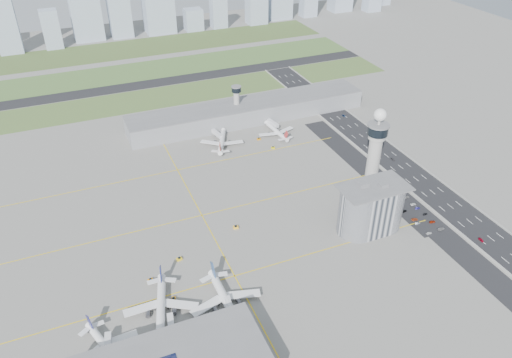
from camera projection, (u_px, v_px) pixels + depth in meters
name	position (u px, v px, depth m)	size (l,w,h in m)	color
ground	(278.00, 227.00, 311.52)	(1000.00, 1000.00, 0.00)	gray
grass_strip_0	(161.00, 97.00, 479.09)	(480.00, 50.00, 0.08)	#4B632E
grass_strip_1	(144.00, 71.00, 537.11)	(480.00, 60.00, 0.08)	#4B6E34
grass_strip_2	(130.00, 49.00, 599.00)	(480.00, 70.00, 0.08)	#445629
runway	(152.00, 84.00, 507.71)	(480.00, 22.00, 0.10)	black
highway	(427.00, 188.00, 348.68)	(28.00, 500.00, 0.10)	black
barrier_left	(410.00, 191.00, 343.85)	(0.60, 500.00, 1.20)	#9E9E99
barrier_right	(443.00, 183.00, 352.91)	(0.60, 500.00, 1.20)	#9E9E99
landside_road	(406.00, 203.00, 332.87)	(18.00, 260.00, 0.08)	black
parking_lot	(415.00, 214.00, 322.93)	(20.00, 44.00, 0.10)	black
taxiway_line_h_0	(235.00, 276.00, 275.37)	(260.00, 0.60, 0.01)	yellow
taxiway_line_h_1	(202.00, 215.00, 321.79)	(260.00, 0.60, 0.01)	yellow
taxiway_line_h_2	(177.00, 170.00, 368.21)	(260.00, 0.60, 0.01)	yellow
taxiway_line_v	(202.00, 215.00, 321.79)	(0.60, 260.00, 0.01)	yellow
control_tower	(375.00, 151.00, 321.90)	(14.00, 14.00, 64.50)	#ADAAA5
secondary_tower	(237.00, 101.00, 427.02)	(8.60, 8.60, 31.90)	#ADAAA5
admin_building	(371.00, 208.00, 302.98)	(42.00, 24.00, 33.50)	#B2B2B7
terminal_pier	(248.00, 111.00, 434.64)	(210.00, 32.00, 15.80)	gray
airplane_near_a	(106.00, 346.00, 229.87)	(37.69, 32.03, 10.55)	white
airplane_near_b	(160.00, 304.00, 249.60)	(45.07, 38.31, 12.62)	white
airplane_near_c	(226.00, 298.00, 253.39)	(45.24, 38.46, 12.67)	white
airplane_far_a	(222.00, 138.00, 397.61)	(40.75, 34.63, 11.41)	white
airplane_far_b	(276.00, 128.00, 412.93)	(37.61, 31.96, 10.53)	white
jet_bridge_near_1	(173.00, 339.00, 235.93)	(14.00, 3.00, 5.70)	silver
jet_bridge_near_2	(232.00, 320.00, 245.64)	(14.00, 3.00, 5.70)	silver
jet_bridge_far_0	(213.00, 132.00, 412.73)	(14.00, 3.00, 5.70)	silver
jet_bridge_far_1	(268.00, 122.00, 428.90)	(14.00, 3.00, 5.70)	silver
tug_0	(174.00, 299.00, 259.92)	(2.04, 2.97, 1.73)	orange
tug_1	(151.00, 280.00, 271.69)	(1.92, 2.80, 1.62)	orange
tug_2	(179.00, 259.00, 285.88)	(2.07, 3.02, 1.75)	yellow
tug_3	(236.00, 227.00, 310.23)	(2.22, 3.23, 1.88)	yellow
tug_4	(259.00, 139.00, 407.05)	(1.98, 2.88, 1.67)	orange
tug_5	(273.00, 147.00, 394.94)	(1.91, 2.78, 1.62)	#D5C709
car_lot_0	(429.00, 233.00, 305.64)	(1.54, 3.83, 1.30)	silver
car_lot_1	(418.00, 223.00, 313.94)	(1.27, 3.65, 1.20)	gray
car_lot_2	(415.00, 219.00, 317.29)	(2.00, 4.34, 1.21)	#A9411C
car_lot_3	(404.00, 211.00, 324.74)	(1.61, 3.95, 1.15)	black
car_lot_4	(399.00, 205.00, 329.88)	(1.45, 3.62, 1.23)	navy
car_lot_5	(394.00, 200.00, 334.89)	(1.22, 3.49, 1.15)	silver
car_lot_6	(441.00, 229.00, 309.15)	(2.16, 4.68, 1.30)	#A0A0A0
car_lot_7	(432.00, 222.00, 315.23)	(1.66, 4.09, 1.19)	#981F08
car_lot_8	(425.00, 214.00, 322.10)	(1.36, 3.38, 1.15)	black
car_lot_9	(418.00, 208.00, 327.41)	(1.27, 3.64, 1.20)	navy
car_lot_10	(413.00, 204.00, 331.06)	(1.88, 4.07, 1.13)	white
car_lot_11	(406.00, 197.00, 337.89)	(1.80, 4.43, 1.29)	gray
car_hw_0	(481.00, 240.00, 300.29)	(1.54, 3.82, 1.30)	maroon
car_hw_1	(393.00, 159.00, 380.16)	(1.38, 3.95, 1.30)	black
car_hw_2	(344.00, 116.00, 443.93)	(1.79, 3.89, 1.08)	navy
car_hw_4	(303.00, 94.00, 483.86)	(1.52, 3.79, 1.29)	gray
skyline_bldg_5	(5.00, 24.00, 569.41)	(25.49, 20.39, 66.89)	#9EADC1
skyline_bldg_6	(51.00, 29.00, 589.29)	(20.04, 16.03, 45.20)	#9EADC1
skyline_bldg_7	(86.00, 15.00, 613.60)	(35.76, 28.61, 61.22)	#9EADC1
skyline_bldg_8	(118.00, 3.00, 616.38)	(26.33, 21.06, 83.39)	#9EADC1
skyline_bldg_9	(158.00, 8.00, 638.83)	(36.96, 29.57, 62.11)	#9EADC1
skyline_bldg_10	(193.00, 20.00, 655.42)	(23.01, 18.41, 27.75)	#9EADC1
skyline_bldg_11	(219.00, 13.00, 663.42)	(20.22, 16.18, 38.97)	#9EADC1
skyline_bldg_12	(256.00, 6.00, 677.10)	(26.14, 20.92, 46.89)	#9EADC1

